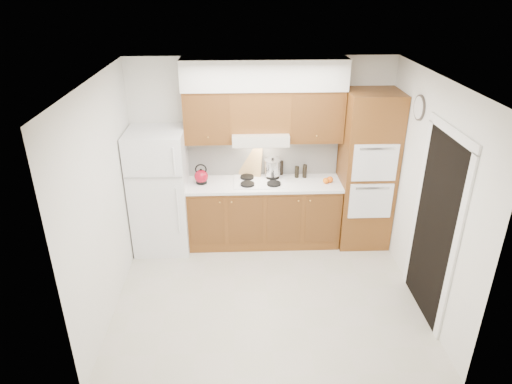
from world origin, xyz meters
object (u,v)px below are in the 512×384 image
fridge (160,191)px  stock_pot (272,168)px  kettle (201,176)px  oven_cabinet (366,171)px

fridge → stock_pot: fridge is taller
kettle → oven_cabinet: bearing=14.3°
fridge → kettle: 0.60m
kettle → stock_pot: size_ratio=0.82×
fridge → oven_cabinet: bearing=0.7°
fridge → oven_cabinet: size_ratio=0.78×
oven_cabinet → kettle: 2.28m
fridge → stock_pot: size_ratio=7.48×
oven_cabinet → fridge: bearing=-179.3°
kettle → stock_pot: (0.99, 0.17, 0.04)m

